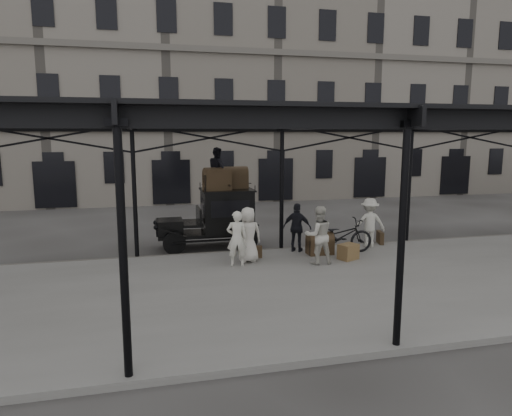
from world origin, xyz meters
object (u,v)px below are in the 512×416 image
Objects in this scene: porter_official at (297,228)px; bicycle at (341,236)px; steamer_trunk_platform at (320,245)px; steamer_trunk_roof_near at (217,181)px; porter_left at (237,238)px; taxi at (219,215)px.

bicycle is (1.37, -0.56, -0.25)m from porter_official.
steamer_trunk_platform is at bearing 174.51° from porter_official.
porter_left is at bearing -96.27° from steamer_trunk_roof_near.
bicycle is at bearing -32.09° from taxi.
porter_official is 3.35m from steamer_trunk_roof_near.
steamer_trunk_platform is at bearing 86.68° from bicycle.
steamer_trunk_roof_near is at bearing -108.07° from taxi.
taxi is 2.12× the size of porter_left.
taxi reaches higher than porter_official.
taxi is 3.95m from steamer_trunk_platform.
porter_official is 1.97× the size of steamer_trunk_platform.
bicycle is 2.43× the size of steamer_trunk_roof_near.
bicycle is at bearing -161.54° from porter_left.
taxi is at bearing -79.77° from porter_left.
taxi is 3.91× the size of steamer_trunk_roof_near.
steamer_trunk_roof_near is (-3.90, 2.14, 1.78)m from bicycle.
steamer_trunk_platform is at bearing -37.05° from taxi.
taxi is 3.05m from porter_left.
steamer_trunk_roof_near is (-0.17, 2.80, 1.51)m from porter_left.
porter_left is 3.14m from steamer_trunk_platform.
porter_official is 1.50m from bicycle.
taxi is 2.16× the size of porter_official.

